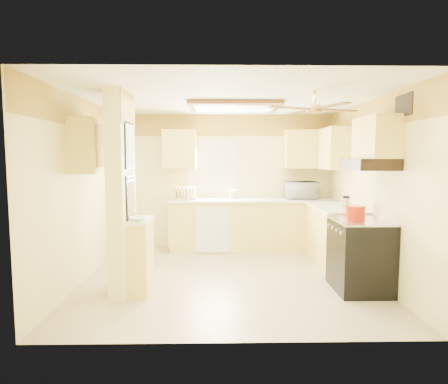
{
  "coord_description": "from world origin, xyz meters",
  "views": [
    {
      "loc": [
        -0.16,
        -5.2,
        1.72
      ],
      "look_at": [
        -0.06,
        0.35,
        1.19
      ],
      "focal_mm": 30.0,
      "sensor_mm": 36.0,
      "label": 1
    }
  ],
  "objects_px": {
    "dutch_oven": "(355,212)",
    "kettle": "(346,204)",
    "bowl": "(138,219)",
    "microwave": "(301,190)",
    "stove": "(360,255)"
  },
  "relations": [
    {
      "from": "dutch_oven",
      "to": "kettle",
      "type": "xyz_separation_m",
      "value": [
        0.07,
        0.56,
        0.04
      ]
    },
    {
      "from": "bowl",
      "to": "kettle",
      "type": "bearing_deg",
      "value": 15.25
    },
    {
      "from": "microwave",
      "to": "dutch_oven",
      "type": "height_order",
      "value": "microwave"
    },
    {
      "from": "microwave",
      "to": "kettle",
      "type": "relative_size",
      "value": 2.61
    },
    {
      "from": "microwave",
      "to": "bowl",
      "type": "distance_m",
      "value": 3.42
    },
    {
      "from": "microwave",
      "to": "dutch_oven",
      "type": "bearing_deg",
      "value": 94.35
    },
    {
      "from": "stove",
      "to": "dutch_oven",
      "type": "distance_m",
      "value": 0.55
    },
    {
      "from": "microwave",
      "to": "kettle",
      "type": "bearing_deg",
      "value": 99.03
    },
    {
      "from": "stove",
      "to": "microwave",
      "type": "distance_m",
      "value": 2.28
    },
    {
      "from": "dutch_oven",
      "to": "stove",
      "type": "bearing_deg",
      "value": -49.95
    },
    {
      "from": "microwave",
      "to": "dutch_oven",
      "type": "distance_m",
      "value": 2.12
    },
    {
      "from": "dutch_oven",
      "to": "kettle",
      "type": "height_order",
      "value": "kettle"
    },
    {
      "from": "stove",
      "to": "dutch_oven",
      "type": "relative_size",
      "value": 3.54
    },
    {
      "from": "microwave",
      "to": "kettle",
      "type": "distance_m",
      "value": 1.58
    },
    {
      "from": "bowl",
      "to": "dutch_oven",
      "type": "bearing_deg",
      "value": 4.37
    }
  ]
}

